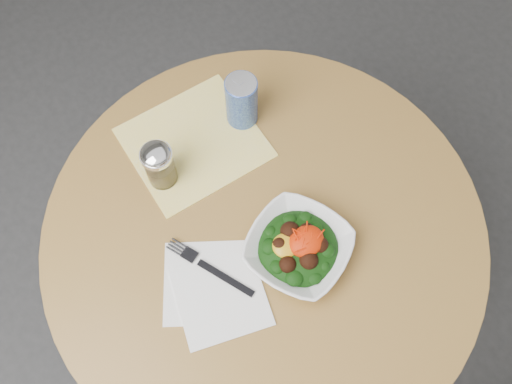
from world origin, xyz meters
The scene contains 8 objects.
ground centered at (0.00, 0.00, 0.00)m, with size 6.00×6.00×0.00m, color #2F2F32.
table centered at (0.00, 0.00, 0.55)m, with size 0.90×0.90×0.75m.
cloth_napkin centered at (0.00, 0.25, 0.75)m, with size 0.27×0.25×0.00m, color yellow.
paper_napkins centered at (-0.15, -0.04, 0.75)m, with size 0.23×0.26×0.00m.
salad_bowl centered at (0.02, -0.08, 0.78)m, with size 0.25×0.25×0.07m.
fork centered at (-0.14, 0.01, 0.76)m, with size 0.09×0.19×0.00m.
spice_shaker centered at (-0.10, 0.22, 0.81)m, with size 0.06×0.06×0.12m.
beverage_can centered at (0.12, 0.24, 0.81)m, with size 0.07×0.07×0.13m.
Camera 1 is at (-0.26, -0.31, 1.83)m, focal length 40.00 mm.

